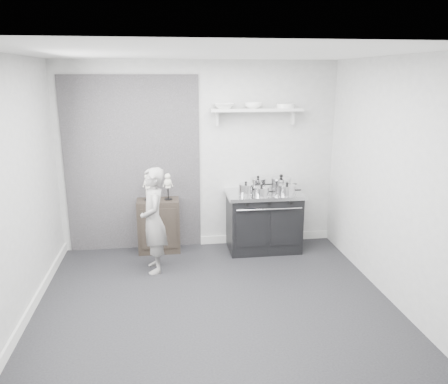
% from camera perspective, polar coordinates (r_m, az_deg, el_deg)
% --- Properties ---
extents(ground, '(4.00, 4.00, 0.00)m').
position_cam_1_polar(ground, '(5.10, -1.30, -14.22)').
color(ground, black).
rests_on(ground, ground).
extents(room_shell, '(4.02, 3.62, 2.71)m').
position_cam_1_polar(room_shell, '(4.67, -2.72, 4.48)').
color(room_shell, '#A0A09E').
rests_on(room_shell, ground).
extents(wall_shelf, '(1.30, 0.26, 0.24)m').
position_cam_1_polar(wall_shelf, '(6.25, 4.23, 10.58)').
color(wall_shelf, silver).
rests_on(wall_shelf, room_shell).
extents(stove, '(1.08, 0.67, 0.87)m').
position_cam_1_polar(stove, '(6.40, 5.19, -3.75)').
color(stove, black).
rests_on(stove, ground).
extents(side_cabinet, '(0.59, 0.35, 0.77)m').
position_cam_1_polar(side_cabinet, '(6.39, -8.51, -4.36)').
color(side_cabinet, black).
rests_on(side_cabinet, ground).
extents(child, '(0.39, 0.54, 1.38)m').
position_cam_1_polar(child, '(5.67, -9.19, -3.70)').
color(child, gray).
rests_on(child, ground).
extents(pot_front_left, '(0.30, 0.21, 0.19)m').
position_cam_1_polar(pot_front_left, '(6.10, 2.87, 0.36)').
color(pot_front_left, silver).
rests_on(pot_front_left, stove).
extents(pot_back_left, '(0.31, 0.23, 0.22)m').
position_cam_1_polar(pot_back_left, '(6.35, 4.46, 1.02)').
color(pot_back_left, silver).
rests_on(pot_back_left, stove).
extents(pot_back_right, '(0.38, 0.30, 0.24)m').
position_cam_1_polar(pot_back_right, '(6.39, 7.45, 1.06)').
color(pot_back_right, silver).
rests_on(pot_back_right, stove).
extents(pot_front_right, '(0.32, 0.24, 0.19)m').
position_cam_1_polar(pot_front_right, '(6.15, 8.21, 0.28)').
color(pot_front_right, silver).
rests_on(pot_front_right, stove).
extents(pot_front_center, '(0.30, 0.21, 0.16)m').
position_cam_1_polar(pot_front_center, '(6.07, 4.92, 0.08)').
color(pot_front_center, silver).
rests_on(pot_front_center, stove).
extents(skeleton_full, '(0.13, 0.08, 0.45)m').
position_cam_1_polar(skeleton_full, '(6.22, -9.92, 0.91)').
color(skeleton_full, beige).
rests_on(skeleton_full, side_cabinet).
extents(skeleton_torso, '(0.12, 0.08, 0.44)m').
position_cam_1_polar(skeleton_torso, '(6.21, -7.34, 0.97)').
color(skeleton_torso, beige).
rests_on(skeleton_torso, side_cabinet).
extents(bowl_large, '(0.30, 0.30, 0.07)m').
position_cam_1_polar(bowl_large, '(6.16, -0.03, 11.19)').
color(bowl_large, white).
rests_on(bowl_large, wall_shelf).
extents(bowl_small, '(0.25, 0.25, 0.08)m').
position_cam_1_polar(bowl_small, '(6.23, 3.86, 11.22)').
color(bowl_small, white).
rests_on(bowl_small, wall_shelf).
extents(plate_stack, '(0.26, 0.26, 0.06)m').
position_cam_1_polar(plate_stack, '(6.34, 8.03, 11.09)').
color(plate_stack, white).
rests_on(plate_stack, wall_shelf).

